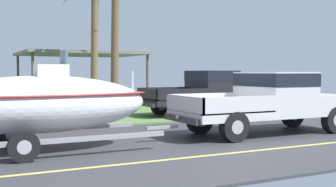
# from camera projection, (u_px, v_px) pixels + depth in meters

# --- Properties ---
(ground) EXTENTS (36.00, 22.00, 0.11)m
(ground) POSITION_uv_depth(u_px,v_px,m) (115.00, 113.00, 19.09)
(ground) COLOR #38383D
(pickup_truck_towing) EXTENTS (5.74, 2.05, 1.83)m
(pickup_truck_towing) POSITION_uv_depth(u_px,v_px,m) (274.00, 99.00, 12.82)
(pickup_truck_towing) COLOR silver
(pickup_truck_towing) RESTS_ON ground
(boat_on_trailer) EXTENTS (6.35, 2.30, 2.33)m
(boat_on_trailer) POSITION_uv_depth(u_px,v_px,m) (40.00, 104.00, 9.74)
(boat_on_trailer) COLOR gray
(boat_on_trailer) RESTS_ON ground
(parked_pickup_background) EXTENTS (5.53, 1.99, 1.89)m
(parked_pickup_background) POSITION_uv_depth(u_px,v_px,m) (211.00, 91.00, 18.15)
(parked_pickup_background) COLOR black
(parked_pickup_background) RESTS_ON ground
(parked_sedan_near) EXTENTS (4.36, 1.94, 1.38)m
(parked_sedan_near) POSITION_uv_depth(u_px,v_px,m) (27.00, 105.00, 14.97)
(parked_sedan_near) COLOR #B21E19
(parked_sedan_near) RESTS_ON ground
(carport_awning) EXTENTS (6.46, 5.62, 2.92)m
(carport_awning) POSITION_uv_depth(u_px,v_px,m) (80.00, 55.00, 23.88)
(carport_awning) COLOR #4C4238
(carport_awning) RESTS_ON ground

